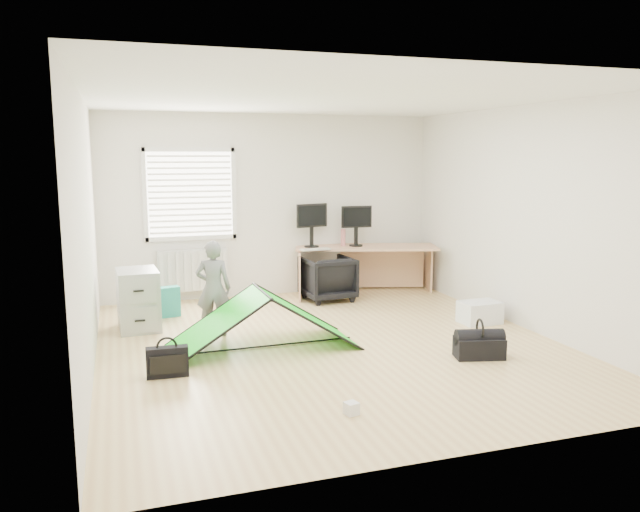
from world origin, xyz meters
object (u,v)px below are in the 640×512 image
object	(u,v)px
desk	(366,270)
office_chair	(328,278)
person	(213,288)
kite	(263,320)
thermos	(343,237)
monitor_left	(312,231)
monitor_right	(356,231)
duffel_bag	(479,348)
storage_crate	(480,312)
filing_cabinet	(138,300)
laptop_bag	(167,362)

from	to	relation	value
desk	office_chair	bearing A→B (deg)	-143.48
person	kite	distance (m)	0.83
thermos	person	bearing A→B (deg)	-142.88
monitor_left	monitor_right	xyz separation A→B (m)	(0.68, -0.10, -0.01)
kite	duffel_bag	bearing A→B (deg)	-27.62
monitor_left	storage_crate	distance (m)	2.83
storage_crate	duffel_bag	world-z (taller)	storage_crate
monitor_right	person	distance (m)	2.93
thermos	duffel_bag	world-z (taller)	thermos
monitor_right	office_chair	size ratio (longest dim) A/B	0.67
thermos	duffel_bag	size ratio (longest dim) A/B	0.52
kite	duffel_bag	world-z (taller)	kite
office_chair	duffel_bag	size ratio (longest dim) A/B	1.41
filing_cabinet	laptop_bag	xyz separation A→B (m)	(0.20, -1.82, -0.22)
office_chair	laptop_bag	size ratio (longest dim) A/B	1.79
kite	filing_cabinet	bearing A→B (deg)	135.22
monitor_left	person	bearing A→B (deg)	-148.09
office_chair	monitor_left	bearing A→B (deg)	-79.47
filing_cabinet	laptop_bag	world-z (taller)	filing_cabinet
office_chair	desk	bearing A→B (deg)	-164.40
kite	person	bearing A→B (deg)	122.05
monitor_right	laptop_bag	bearing A→B (deg)	-134.12
desk	filing_cabinet	bearing A→B (deg)	-147.10
thermos	office_chair	bearing A→B (deg)	-133.98
desk	duffel_bag	bearing A→B (deg)	-74.36
thermos	person	distance (m)	2.82
filing_cabinet	storage_crate	size ratio (longest dim) A/B	1.50
monitor_right	kite	xyz separation A→B (m)	(-1.98, -2.28, -0.64)
laptop_bag	person	bearing A→B (deg)	66.17
monitor_left	laptop_bag	bearing A→B (deg)	-141.21
laptop_bag	filing_cabinet	bearing A→B (deg)	98.98
office_chair	storage_crate	size ratio (longest dim) A/B	1.44
filing_cabinet	person	world-z (taller)	person
monitor_right	kite	bearing A→B (deg)	-128.48
laptop_bag	duffel_bag	world-z (taller)	laptop_bag
office_chair	kite	distance (m)	2.42
desk	thermos	distance (m)	0.61
filing_cabinet	storage_crate	distance (m)	4.25
storage_crate	thermos	bearing A→B (deg)	115.23
filing_cabinet	laptop_bag	bearing A→B (deg)	-87.10
monitor_right	duffel_bag	world-z (taller)	monitor_right
duffel_bag	desk	bearing A→B (deg)	103.12
monitor_right	person	world-z (taller)	monitor_right
monitor_left	thermos	distance (m)	0.51
monitor_left	thermos	xyz separation A→B (m)	(0.50, -0.02, -0.11)
laptop_bag	monitor_left	bearing A→B (deg)	54.34
monitor_right	person	bearing A→B (deg)	-143.77
office_chair	person	size ratio (longest dim) A/B	0.63
monitor_left	office_chair	xyz separation A→B (m)	(0.11, -0.42, -0.65)
duffel_bag	office_chair	bearing A→B (deg)	116.37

